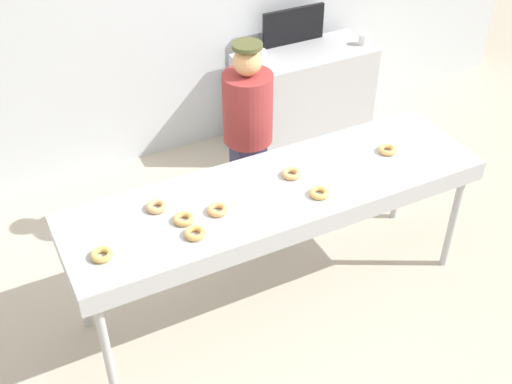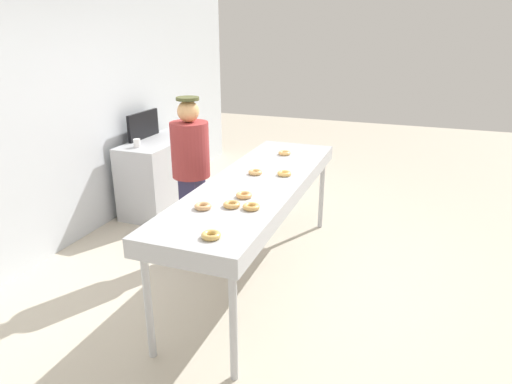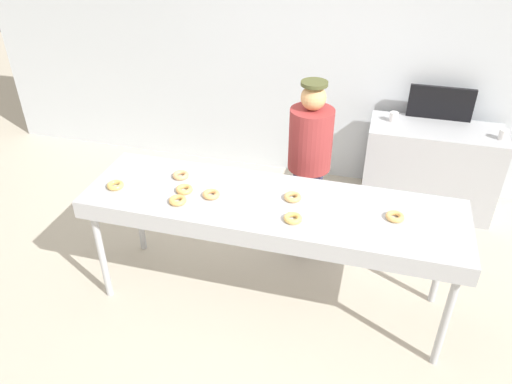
{
  "view_description": "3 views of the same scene",
  "coord_description": "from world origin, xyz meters",
  "px_view_note": "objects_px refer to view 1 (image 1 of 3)",
  "views": [
    {
      "loc": [
        -1.67,
        -2.97,
        3.57
      ],
      "look_at": [
        -0.22,
        -0.12,
        1.1
      ],
      "focal_mm": 45.45,
      "sensor_mm": 36.0,
      "label": 1
    },
    {
      "loc": [
        -3.59,
        -1.32,
        2.28
      ],
      "look_at": [
        -0.27,
        -0.09,
        0.98
      ],
      "focal_mm": 31.39,
      "sensor_mm": 36.0,
      "label": 2
    },
    {
      "loc": [
        0.69,
        -2.98,
        3.04
      ],
      "look_at": [
        -0.14,
        0.08,
        1.0
      ],
      "focal_mm": 34.59,
      "sensor_mm": 36.0,
      "label": 3
    }
  ],
  "objects_px": {
    "paper_cup_1": "(363,39)",
    "glazed_donut_3": "(195,233)",
    "glazed_donut_4": "(184,219)",
    "prep_counter": "(303,96)",
    "menu_display": "(293,26)",
    "glazed_donut_6": "(387,150)",
    "glazed_donut_5": "(218,210)",
    "fryer_conveyor": "(277,196)",
    "glazed_donut_1": "(102,255)",
    "glazed_donut_2": "(156,207)",
    "worker_baker": "(248,130)",
    "glazed_donut_0": "(291,174)",
    "paper_cup_0": "(261,55)",
    "glazed_donut_7": "(319,193)"
  },
  "relations": [
    {
      "from": "glazed_donut_2",
      "to": "prep_counter",
      "type": "height_order",
      "value": "glazed_donut_2"
    },
    {
      "from": "glazed_donut_6",
      "to": "menu_display",
      "type": "height_order",
      "value": "menu_display"
    },
    {
      "from": "fryer_conveyor",
      "to": "glazed_donut_5",
      "type": "height_order",
      "value": "glazed_donut_5"
    },
    {
      "from": "fryer_conveyor",
      "to": "glazed_donut_0",
      "type": "relative_size",
      "value": 21.85
    },
    {
      "from": "glazed_donut_4",
      "to": "glazed_donut_6",
      "type": "distance_m",
      "value": 1.58
    },
    {
      "from": "paper_cup_1",
      "to": "menu_display",
      "type": "height_order",
      "value": "menu_display"
    },
    {
      "from": "fryer_conveyor",
      "to": "glazed_donut_1",
      "type": "distance_m",
      "value": 1.23
    },
    {
      "from": "glazed_donut_2",
      "to": "glazed_donut_4",
      "type": "bearing_deg",
      "value": -60.19
    },
    {
      "from": "glazed_donut_1",
      "to": "glazed_donut_2",
      "type": "xyz_separation_m",
      "value": [
        0.43,
        0.28,
        0.0
      ]
    },
    {
      "from": "glazed_donut_5",
      "to": "glazed_donut_6",
      "type": "relative_size",
      "value": 1.0
    },
    {
      "from": "fryer_conveyor",
      "to": "glazed_donut_3",
      "type": "relative_size",
      "value": 21.85
    },
    {
      "from": "glazed_donut_4",
      "to": "prep_counter",
      "type": "bearing_deg",
      "value": 43.32
    },
    {
      "from": "glazed_donut_7",
      "to": "fryer_conveyor",
      "type": "bearing_deg",
      "value": 135.89
    },
    {
      "from": "glazed_donut_0",
      "to": "glazed_donut_1",
      "type": "bearing_deg",
      "value": -171.65
    },
    {
      "from": "glazed_donut_0",
      "to": "glazed_donut_1",
      "type": "height_order",
      "value": "same"
    },
    {
      "from": "worker_baker",
      "to": "prep_counter",
      "type": "bearing_deg",
      "value": -130.53
    },
    {
      "from": "menu_display",
      "to": "glazed_donut_6",
      "type": "bearing_deg",
      "value": -100.45
    },
    {
      "from": "glazed_donut_1",
      "to": "worker_baker",
      "type": "xyz_separation_m",
      "value": [
        1.38,
        0.88,
        -0.04
      ]
    },
    {
      "from": "glazed_donut_3",
      "to": "glazed_donut_5",
      "type": "relative_size",
      "value": 1.0
    },
    {
      "from": "paper_cup_0",
      "to": "glazed_donut_6",
      "type": "bearing_deg",
      "value": -87.88
    },
    {
      "from": "glazed_donut_4",
      "to": "glazed_donut_2",
      "type": "bearing_deg",
      "value": 119.81
    },
    {
      "from": "glazed_donut_1",
      "to": "glazed_donut_7",
      "type": "relative_size",
      "value": 1.0
    },
    {
      "from": "menu_display",
      "to": "paper_cup_0",
      "type": "bearing_deg",
      "value": -156.65
    },
    {
      "from": "paper_cup_1",
      "to": "glazed_donut_7",
      "type": "bearing_deg",
      "value": -130.94
    },
    {
      "from": "glazed_donut_0",
      "to": "paper_cup_0",
      "type": "bearing_deg",
      "value": 68.91
    },
    {
      "from": "glazed_donut_3",
      "to": "glazed_donut_6",
      "type": "bearing_deg",
      "value": 7.79
    },
    {
      "from": "paper_cup_0",
      "to": "fryer_conveyor",
      "type": "bearing_deg",
      "value": -114.23
    },
    {
      "from": "glazed_donut_1",
      "to": "glazed_donut_0",
      "type": "bearing_deg",
      "value": 8.35
    },
    {
      "from": "glazed_donut_0",
      "to": "paper_cup_1",
      "type": "bearing_deg",
      "value": 43.76
    },
    {
      "from": "glazed_donut_6",
      "to": "paper_cup_0",
      "type": "height_order",
      "value": "glazed_donut_6"
    },
    {
      "from": "glazed_donut_4",
      "to": "worker_baker",
      "type": "xyz_separation_m",
      "value": [
        0.83,
        0.8,
        -0.04
      ]
    },
    {
      "from": "glazed_donut_0",
      "to": "paper_cup_1",
      "type": "height_order",
      "value": "glazed_donut_0"
    },
    {
      "from": "glazed_donut_2",
      "to": "prep_counter",
      "type": "bearing_deg",
      "value": 38.68
    },
    {
      "from": "glazed_donut_7",
      "to": "prep_counter",
      "type": "relative_size",
      "value": 0.1
    },
    {
      "from": "glazed_donut_4",
      "to": "glazed_donut_3",
      "type": "bearing_deg",
      "value": -86.14
    },
    {
      "from": "glazed_donut_5",
      "to": "glazed_donut_6",
      "type": "xyz_separation_m",
      "value": [
        1.35,
        0.07,
        0.0
      ]
    },
    {
      "from": "glazed_donut_3",
      "to": "glazed_donut_7",
      "type": "height_order",
      "value": "same"
    },
    {
      "from": "glazed_donut_0",
      "to": "glazed_donut_1",
      "type": "relative_size",
      "value": 1.0
    },
    {
      "from": "glazed_donut_7",
      "to": "paper_cup_0",
      "type": "bearing_deg",
      "value": 72.93
    },
    {
      "from": "fryer_conveyor",
      "to": "glazed_donut_2",
      "type": "bearing_deg",
      "value": 169.57
    },
    {
      "from": "glazed_donut_1",
      "to": "glazed_donut_6",
      "type": "relative_size",
      "value": 1.0
    },
    {
      "from": "prep_counter",
      "to": "glazed_donut_7",
      "type": "bearing_deg",
      "value": -118.18
    },
    {
      "from": "glazed_donut_6",
      "to": "worker_baker",
      "type": "distance_m",
      "value": 1.05
    },
    {
      "from": "glazed_donut_5",
      "to": "glazed_donut_2",
      "type": "bearing_deg",
      "value": 148.65
    },
    {
      "from": "glazed_donut_5",
      "to": "glazed_donut_4",
      "type": "bearing_deg",
      "value": 176.89
    },
    {
      "from": "glazed_donut_4",
      "to": "worker_baker",
      "type": "relative_size",
      "value": 0.08
    },
    {
      "from": "fryer_conveyor",
      "to": "worker_baker",
      "type": "bearing_deg",
      "value": 78.31
    },
    {
      "from": "paper_cup_1",
      "to": "glazed_donut_3",
      "type": "bearing_deg",
      "value": -142.96
    },
    {
      "from": "prep_counter",
      "to": "paper_cup_1",
      "type": "xyz_separation_m",
      "value": [
        0.58,
        -0.09,
        0.51
      ]
    },
    {
      "from": "glazed_donut_0",
      "to": "glazed_donut_3",
      "type": "xyz_separation_m",
      "value": [
        -0.81,
        -0.27,
        0.0
      ]
    }
  ]
}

